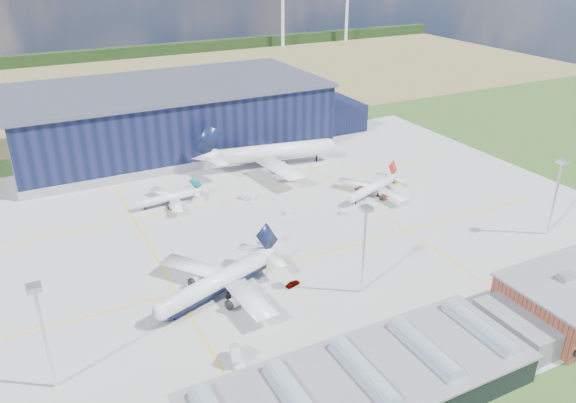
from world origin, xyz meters
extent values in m
plane|color=#2E5520|center=(0.00, 0.00, 0.00)|extent=(600.00, 600.00, 0.00)
cube|color=#A0A09B|center=(0.00, 10.00, 0.03)|extent=(220.00, 160.00, 0.06)
cube|color=yellow|center=(0.00, -10.00, 0.07)|extent=(180.00, 0.40, 0.02)
cube|color=yellow|center=(0.00, 35.00, 0.07)|extent=(180.00, 0.40, 0.02)
cube|color=yellow|center=(-30.00, 10.00, 0.07)|extent=(0.40, 120.00, 0.02)
cube|color=yellow|center=(40.00, 10.00, 0.07)|extent=(0.40, 120.00, 0.02)
cube|color=#91854E|center=(0.00, 220.00, 0.00)|extent=(600.00, 220.00, 0.01)
cube|color=black|center=(0.00, 300.00, 4.00)|extent=(600.00, 8.00, 8.00)
cylinder|color=white|center=(150.00, 290.00, 35.00)|extent=(2.40, 2.40, 70.00)
cube|color=black|center=(0.00, 95.00, 12.50)|extent=(120.00, 60.00, 25.00)
cube|color=gray|center=(0.00, 95.00, 1.60)|extent=(121.00, 61.00, 3.20)
cube|color=#4B5060|center=(0.00, 95.00, 25.50)|extent=(122.00, 62.00, 1.20)
cube|color=black|center=(72.00, 90.00, 6.00)|extent=(24.00, 30.00, 12.00)
cube|color=black|center=(55.00, -48.80, 3.00)|extent=(44.00, 0.40, 1.40)
cube|color=black|center=(55.00, -48.80, 6.50)|extent=(44.00, 0.40, 1.40)
cube|color=#A8A8A4|center=(45.00, -58.00, 10.10)|extent=(3.20, 2.60, 1.60)
cube|color=black|center=(-10.00, -60.00, 3.00)|extent=(65.00, 22.00, 6.00)
cube|color=slate|center=(-10.00, -60.00, 6.20)|extent=(66.00, 23.00, 0.50)
cube|color=slate|center=(30.00, -60.00, 3.00)|extent=(10.00, 18.00, 6.00)
cylinder|color=#90A6B3|center=(-24.00, -60.00, 6.40)|extent=(4.40, 18.00, 4.40)
cylinder|color=#90A6B3|center=(-10.00, -60.00, 6.40)|extent=(4.40, 18.00, 4.40)
cylinder|color=#90A6B3|center=(4.00, -60.00, 6.40)|extent=(4.40, 18.00, 4.40)
cylinder|color=#90A6B3|center=(18.00, -60.00, 6.40)|extent=(4.40, 18.00, 4.40)
cylinder|color=silver|center=(-60.00, -30.00, 11.00)|extent=(0.70, 0.70, 22.00)
cube|color=silver|center=(-60.00, -30.00, 22.50)|extent=(2.60, 2.60, 1.00)
cylinder|color=silver|center=(10.00, -30.00, 11.00)|extent=(0.70, 0.70, 22.00)
cube|color=silver|center=(10.00, -30.00, 22.50)|extent=(2.60, 2.60, 1.00)
cylinder|color=silver|center=(75.00, -30.00, 11.00)|extent=(0.70, 0.70, 22.00)
cube|color=silver|center=(75.00, -30.00, 22.50)|extent=(2.60, 2.60, 1.00)
cube|color=silver|center=(1.59, 1.76, 1.14)|extent=(5.60, 3.31, 2.29)
cube|color=silver|center=(13.69, 16.77, 0.58)|extent=(1.97, 2.78, 1.15)
cube|color=silver|center=(7.15, 32.21, 0.97)|extent=(4.05, 4.54, 1.93)
cube|color=orange|center=(59.45, 21.98, 0.71)|extent=(2.32, 3.41, 1.41)
cube|color=silver|center=(29.73, 7.95, 0.65)|extent=(3.57, 3.40, 1.29)
cube|color=silver|center=(-26.77, -39.40, 1.47)|extent=(2.91, 4.91, 2.94)
imported|color=#99999E|center=(-3.57, -20.13, 0.68)|extent=(4.27, 2.69, 1.35)
imported|color=#99999E|center=(26.32, -44.51, 0.52)|extent=(3.35, 2.30, 1.05)
camera|label=1|loc=(-58.19, -123.70, 77.45)|focal=35.00mm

